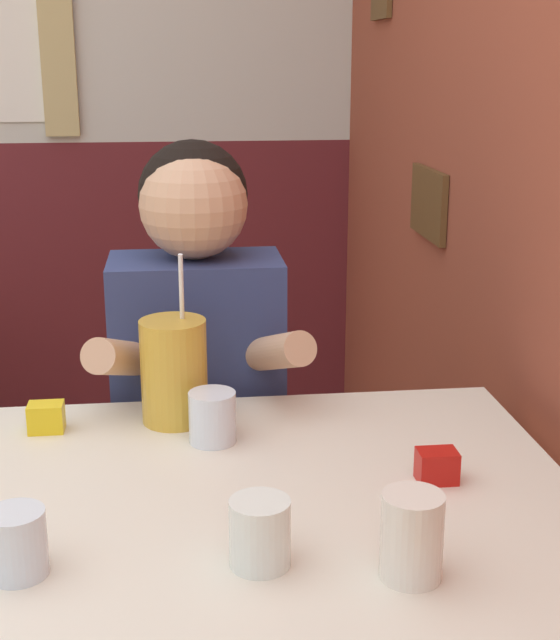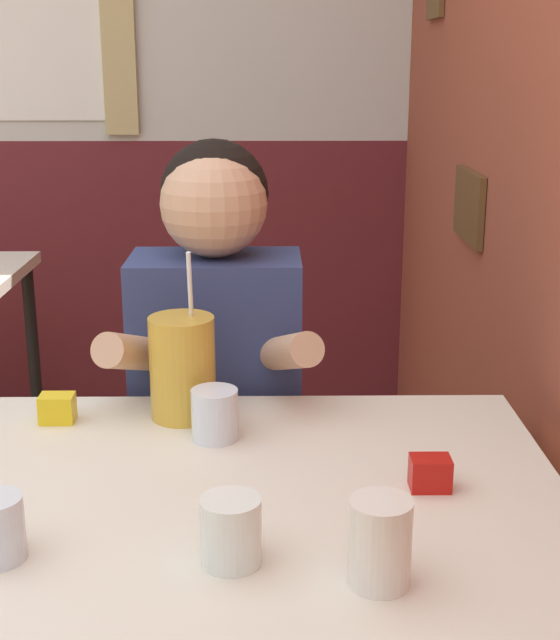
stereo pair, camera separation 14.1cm
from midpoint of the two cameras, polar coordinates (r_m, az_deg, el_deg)
The scene contains 11 objects.
brick_wall_right at distance 2.20m, azimuth 9.93°, elevation 15.07°, with size 0.08×4.49×2.70m.
back_wall at distance 3.45m, azimuth -18.22°, elevation 15.01°, with size 5.46×0.09×2.70m.
main_table at distance 1.38m, azimuth -4.37°, elevation -13.83°, with size 0.96×0.78×0.78m.
person_seated at distance 1.86m, azimuth -7.34°, elevation -6.77°, with size 0.42×0.41×1.24m.
cocktail_pitcher at distance 1.57m, azimuth -9.36°, elevation -3.27°, with size 0.12×0.12×0.30m.
glass_near_pitcher at distance 1.50m, azimuth -7.06°, elevation -6.24°, with size 0.08×0.08×0.09m.
glass_center at distance 1.15m, azimuth -4.90°, elevation -13.51°, with size 0.08×0.08×0.09m.
glass_far_side at distance 1.12m, azimuth 4.80°, elevation -13.71°, with size 0.08×0.08×0.11m.
glass_by_brick at distance 1.19m, azimuth -19.86°, elevation -13.37°, with size 0.07×0.07×0.09m.
condiment_ketchup at distance 1.37m, azimuth 7.11°, elevation -9.33°, with size 0.06×0.04×0.05m.
condiment_mustard at distance 1.60m, azimuth -17.21°, elevation -6.03°, with size 0.06×0.04×0.05m.
Camera 1 is at (0.57, -0.86, 1.39)m, focal length 50.00 mm.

